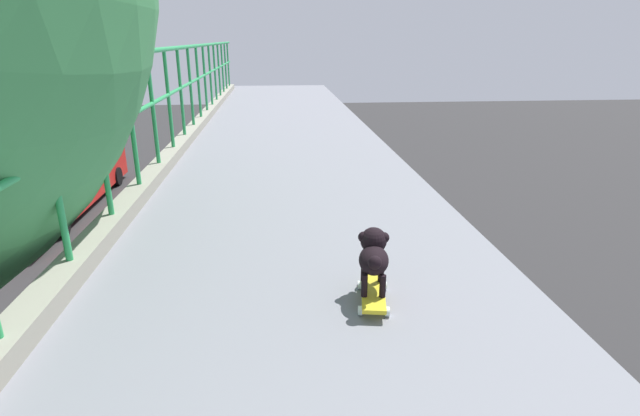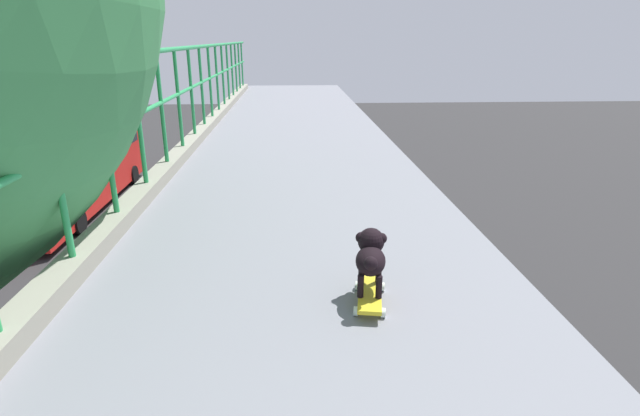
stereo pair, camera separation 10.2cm
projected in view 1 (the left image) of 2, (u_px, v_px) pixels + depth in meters
The scene contains 3 objects.
city_bus at pixel (56, 168), 21.43m from camera, with size 2.76×11.45×3.55m.
toy_skateboard at pixel (373, 293), 2.81m from camera, with size 0.23×0.47×0.08m.
small_dog at pixel (374, 254), 2.79m from camera, with size 0.21×0.38×0.33m.
Camera 1 is at (1.07, 0.89, 7.43)m, focal length 27.34 mm.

